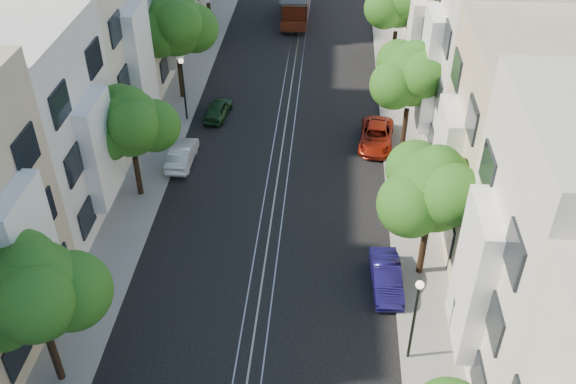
% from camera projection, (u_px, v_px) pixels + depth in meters
% --- Properties ---
extents(ground, '(200.00, 200.00, 0.00)m').
position_uv_depth(ground, '(292.00, 81.00, 45.37)').
color(ground, black).
rests_on(ground, ground).
extents(sidewalk_east, '(2.50, 80.00, 0.12)m').
position_uv_depth(sidewalk_east, '(395.00, 84.00, 44.90)').
color(sidewalk_east, gray).
rests_on(sidewalk_east, ground).
extents(sidewalk_west, '(2.50, 80.00, 0.12)m').
position_uv_depth(sidewalk_west, '(191.00, 77.00, 45.76)').
color(sidewalk_west, gray).
rests_on(sidewalk_west, ground).
extents(rail_left, '(0.06, 80.00, 0.02)m').
position_uv_depth(rail_left, '(284.00, 81.00, 45.39)').
color(rail_left, gray).
rests_on(rail_left, ground).
extents(rail_slot, '(0.06, 80.00, 0.02)m').
position_uv_depth(rail_slot, '(292.00, 81.00, 45.36)').
color(rail_slot, gray).
rests_on(rail_slot, ground).
extents(rail_right, '(0.06, 80.00, 0.02)m').
position_uv_depth(rail_right, '(300.00, 81.00, 45.33)').
color(rail_right, gray).
rests_on(rail_right, ground).
extents(lane_line, '(0.08, 80.00, 0.01)m').
position_uv_depth(lane_line, '(292.00, 81.00, 45.36)').
color(lane_line, tan).
rests_on(lane_line, ground).
extents(townhouses_east, '(7.75, 72.00, 12.00)m').
position_uv_depth(townhouses_east, '(475.00, 15.00, 41.51)').
color(townhouses_east, beige).
rests_on(townhouses_east, ground).
extents(townhouses_west, '(7.75, 72.00, 11.76)m').
position_uv_depth(townhouses_west, '(116.00, 7.00, 42.96)').
color(townhouses_west, silver).
rests_on(townhouses_west, ground).
extents(tree_e_b, '(4.93, 4.08, 6.68)m').
position_uv_depth(tree_e_b, '(434.00, 191.00, 26.89)').
color(tree_e_b, black).
rests_on(tree_e_b, ground).
extents(tree_e_c, '(4.84, 3.99, 6.52)m').
position_uv_depth(tree_e_c, '(412.00, 76.00, 35.77)').
color(tree_e_c, black).
rests_on(tree_e_c, ground).
extents(tree_e_d, '(5.01, 4.16, 6.85)m').
position_uv_depth(tree_e_d, '(400.00, 1.00, 44.42)').
color(tree_e_d, black).
rests_on(tree_e_d, ground).
extents(tree_w_a, '(4.93, 4.08, 6.68)m').
position_uv_depth(tree_w_a, '(35.00, 294.00, 22.13)').
color(tree_w_a, black).
rests_on(tree_w_a, ground).
extents(tree_w_b, '(4.72, 3.87, 6.27)m').
position_uv_depth(tree_w_b, '(130.00, 125.00, 31.94)').
color(tree_w_b, black).
rests_on(tree_w_b, ground).
extents(tree_w_c, '(5.13, 4.28, 7.09)m').
position_uv_depth(tree_w_c, '(176.00, 26.00, 40.34)').
color(tree_w_c, black).
rests_on(tree_w_c, ground).
extents(lamp_east, '(0.32, 0.32, 4.16)m').
position_uv_depth(lamp_east, '(416.00, 309.00, 24.09)').
color(lamp_east, black).
rests_on(lamp_east, ground).
extents(lamp_west, '(0.32, 0.32, 4.16)m').
position_uv_depth(lamp_west, '(183.00, 80.00, 39.24)').
color(lamp_west, black).
rests_on(lamp_west, ground).
extents(cable_car, '(2.34, 7.14, 2.73)m').
position_uv_depth(cable_car, '(295.00, 1.00, 53.58)').
color(cable_car, black).
rests_on(cable_car, ground).
extents(parked_car_e_mid, '(1.48, 3.64, 1.18)m').
position_uv_depth(parked_car_e_mid, '(386.00, 277.00, 28.68)').
color(parked_car_e_mid, '#110C40').
rests_on(parked_car_e_mid, ground).
extents(parked_car_e_far, '(2.35, 4.39, 1.17)m').
position_uv_depth(parked_car_e_far, '(376.00, 136.00, 38.31)').
color(parked_car_e_far, maroon).
rests_on(parked_car_e_far, ground).
extents(parked_car_w_mid, '(1.33, 3.60, 1.18)m').
position_uv_depth(parked_car_w_mid, '(182.00, 154.00, 36.71)').
color(parked_car_w_mid, silver).
rests_on(parked_car_w_mid, ground).
extents(parked_car_w_far, '(1.68, 3.35, 1.10)m').
position_uv_depth(parked_car_w_far, '(218.00, 109.00, 41.00)').
color(parked_car_w_far, '#14331A').
rests_on(parked_car_w_far, ground).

